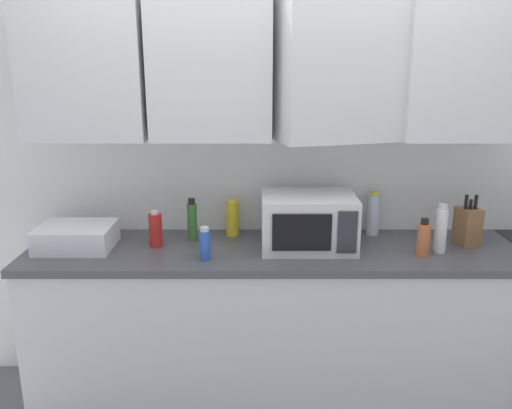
# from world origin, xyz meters

# --- Properties ---
(wall_back_with_cabinets) EXTENTS (3.43, 0.50, 2.60)m
(wall_back_with_cabinets) POSITION_xyz_m (0.00, -0.07, 1.58)
(wall_back_with_cabinets) COLOR white
(wall_back_with_cabinets) RESTS_ON ground_plane
(counter_run) EXTENTS (2.56, 0.63, 0.90)m
(counter_run) POSITION_xyz_m (0.00, -0.30, 0.45)
(counter_run) COLOR silver
(counter_run) RESTS_ON ground_plane
(microwave) EXTENTS (0.48, 0.37, 0.28)m
(microwave) POSITION_xyz_m (0.18, -0.29, 1.04)
(microwave) COLOR silver
(microwave) RESTS_ON counter_run
(dish_rack) EXTENTS (0.38, 0.30, 0.12)m
(dish_rack) POSITION_xyz_m (-1.03, -0.30, 0.96)
(dish_rack) COLOR silver
(dish_rack) RESTS_ON counter_run
(knife_block) EXTENTS (0.13, 0.14, 0.28)m
(knife_block) POSITION_xyz_m (1.02, -0.25, 1.00)
(knife_block) COLOR brown
(knife_block) RESTS_ON counter_run
(bottle_green_oil) EXTENTS (0.05, 0.05, 0.23)m
(bottle_green_oil) POSITION_xyz_m (-0.44, -0.18, 1.01)
(bottle_green_oil) COLOR #386B2D
(bottle_green_oil) RESTS_ON counter_run
(bottle_yellow_mustard) EXTENTS (0.07, 0.07, 0.21)m
(bottle_yellow_mustard) POSITION_xyz_m (-0.22, -0.10, 1.00)
(bottle_yellow_mustard) COLOR gold
(bottle_yellow_mustard) RESTS_ON counter_run
(bottle_clear_tall) EXTENTS (0.07, 0.07, 0.25)m
(bottle_clear_tall) POSITION_xyz_m (0.56, -0.08, 1.02)
(bottle_clear_tall) COLOR silver
(bottle_clear_tall) RESTS_ON counter_run
(bottle_spice_jar) EXTENTS (0.06, 0.06, 0.19)m
(bottle_spice_jar) POSITION_xyz_m (0.74, -0.41, 0.99)
(bottle_spice_jar) COLOR #BC6638
(bottle_spice_jar) RESTS_ON counter_run
(bottle_blue_cleaner) EXTENTS (0.05, 0.05, 0.17)m
(bottle_blue_cleaner) POSITION_xyz_m (-0.34, -0.47, 0.98)
(bottle_blue_cleaner) COLOR #2D56B7
(bottle_blue_cleaner) RESTS_ON counter_run
(bottle_red_sauce) EXTENTS (0.07, 0.07, 0.19)m
(bottle_red_sauce) POSITION_xyz_m (-0.62, -0.28, 0.99)
(bottle_red_sauce) COLOR red
(bottle_red_sauce) RESTS_ON counter_run
(bottle_white_jar) EXTENTS (0.06, 0.06, 0.25)m
(bottle_white_jar) POSITION_xyz_m (0.84, -0.36, 1.02)
(bottle_white_jar) COLOR white
(bottle_white_jar) RESTS_ON counter_run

